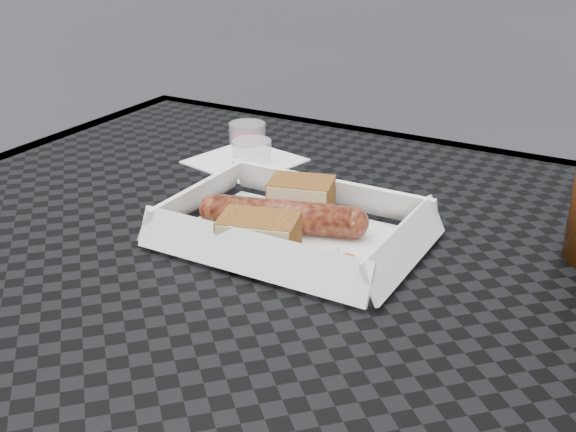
# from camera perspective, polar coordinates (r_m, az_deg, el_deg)

# --- Properties ---
(patio_table) EXTENTS (0.80, 0.80, 0.74)m
(patio_table) POSITION_cam_1_polar(r_m,az_deg,el_deg) (0.78, -4.63, -6.17)
(patio_table) COLOR black
(patio_table) RESTS_ON ground
(food_tray) EXTENTS (0.22, 0.15, 0.00)m
(food_tray) POSITION_cam_1_polar(r_m,az_deg,el_deg) (0.72, 0.39, -1.75)
(food_tray) COLOR white
(food_tray) RESTS_ON patio_table
(bratwurst) EXTENTS (0.17, 0.07, 0.03)m
(bratwurst) POSITION_cam_1_polar(r_m,az_deg,el_deg) (0.72, -0.45, 0.01)
(bratwurst) COLOR brown
(bratwurst) RESTS_ON food_tray
(bread_near) EXTENTS (0.08, 0.06, 0.04)m
(bread_near) POSITION_cam_1_polar(r_m,az_deg,el_deg) (0.76, 1.05, 1.41)
(bread_near) COLOR brown
(bread_near) RESTS_ON food_tray
(bread_far) EXTENTS (0.08, 0.07, 0.04)m
(bread_far) POSITION_cam_1_polar(r_m,az_deg,el_deg) (0.68, -2.31, -1.52)
(bread_far) COLOR brown
(bread_far) RESTS_ON food_tray
(veg_garnish) EXTENTS (0.03, 0.03, 0.00)m
(veg_garnish) POSITION_cam_1_polar(r_m,az_deg,el_deg) (0.66, 3.36, -3.94)
(veg_garnish) COLOR red
(veg_garnish) RESTS_ON food_tray
(napkin) EXTENTS (0.14, 0.14, 0.00)m
(napkin) POSITION_cam_1_polar(r_m,az_deg,el_deg) (0.93, -3.41, 4.36)
(napkin) COLOR white
(napkin) RESTS_ON patio_table
(condiment_cup_sauce) EXTENTS (0.05, 0.05, 0.03)m
(condiment_cup_sauce) POSITION_cam_1_polar(r_m,az_deg,el_deg) (1.00, -3.24, 6.49)
(condiment_cup_sauce) COLOR maroon
(condiment_cup_sauce) RESTS_ON patio_table
(condiment_cup_empty) EXTENTS (0.05, 0.05, 0.03)m
(condiment_cup_empty) POSITION_cam_1_polar(r_m,az_deg,el_deg) (0.93, -2.87, 5.09)
(condiment_cup_empty) COLOR silver
(condiment_cup_empty) RESTS_ON patio_table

